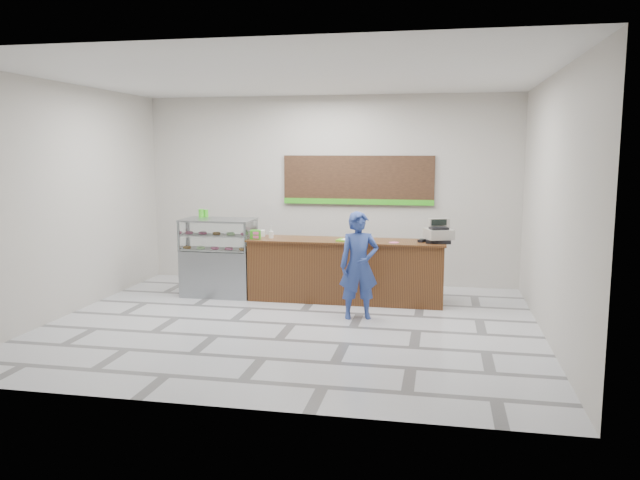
% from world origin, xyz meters
% --- Properties ---
extents(floor, '(7.00, 7.00, 0.00)m').
position_xyz_m(floor, '(0.00, 0.00, 0.00)').
color(floor, '#BDBDC1').
rests_on(floor, ground).
extents(back_wall, '(7.00, 0.00, 7.00)m').
position_xyz_m(back_wall, '(0.00, 3.00, 1.75)').
color(back_wall, '#BCB6AC').
rests_on(back_wall, floor).
extents(ceiling, '(7.00, 7.00, 0.00)m').
position_xyz_m(ceiling, '(0.00, 0.00, 3.50)').
color(ceiling, silver).
rests_on(ceiling, back_wall).
extents(sales_counter, '(3.26, 0.76, 1.03)m').
position_xyz_m(sales_counter, '(0.55, 1.55, 0.52)').
color(sales_counter, brown).
rests_on(sales_counter, floor).
extents(display_case, '(1.22, 0.72, 1.33)m').
position_xyz_m(display_case, '(-1.67, 1.55, 0.68)').
color(display_case, gray).
rests_on(display_case, floor).
extents(menu_board, '(2.80, 0.06, 0.90)m').
position_xyz_m(menu_board, '(0.55, 2.96, 1.93)').
color(menu_board, black).
rests_on(menu_board, back_wall).
extents(cash_register, '(0.51, 0.52, 0.37)m').
position_xyz_m(cash_register, '(2.05, 1.58, 1.17)').
color(cash_register, black).
rests_on(cash_register, sales_counter).
extents(card_terminal, '(0.14, 0.19, 0.04)m').
position_xyz_m(card_terminal, '(1.79, 1.55, 1.05)').
color(card_terminal, black).
rests_on(card_terminal, sales_counter).
extents(serving_tray, '(0.42, 0.32, 0.02)m').
position_xyz_m(serving_tray, '(0.62, 1.47, 1.04)').
color(serving_tray, '#56BA0F').
rests_on(serving_tray, sales_counter).
extents(napkin_box, '(0.15, 0.15, 0.11)m').
position_xyz_m(napkin_box, '(-0.95, 1.70, 1.08)').
color(napkin_box, white).
rests_on(napkin_box, sales_counter).
extents(straw_cup, '(0.08, 0.08, 0.12)m').
position_xyz_m(straw_cup, '(-0.72, 1.50, 1.09)').
color(straw_cup, silver).
rests_on(straw_cup, sales_counter).
extents(promo_box, '(0.18, 0.13, 0.15)m').
position_xyz_m(promo_box, '(-0.95, 1.37, 1.10)').
color(promo_box, green).
rests_on(promo_box, sales_counter).
extents(donut_decal, '(0.16, 0.16, 0.00)m').
position_xyz_m(donut_decal, '(1.35, 1.40, 1.03)').
color(donut_decal, '#E0598F').
rests_on(donut_decal, sales_counter).
extents(green_cup_left, '(0.09, 0.09, 0.14)m').
position_xyz_m(green_cup_left, '(-2.06, 1.77, 1.40)').
color(green_cup_left, green).
rests_on(green_cup_left, display_case).
extents(green_cup_right, '(0.08, 0.08, 0.13)m').
position_xyz_m(green_cup_right, '(-2.00, 1.83, 1.39)').
color(green_cup_right, green).
rests_on(green_cup_right, display_case).
extents(customer, '(0.67, 0.53, 1.60)m').
position_xyz_m(customer, '(0.90, 0.52, 0.80)').
color(customer, navy).
rests_on(customer, floor).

